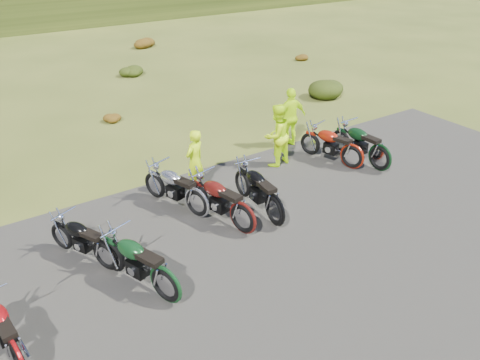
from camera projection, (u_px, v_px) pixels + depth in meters
ground at (268, 242)px, 10.63m from camera, size 300.00×300.00×0.00m
gravel_pad at (329, 293)px, 9.16m from camera, size 20.00×12.00×0.04m
shrub_4 at (110, 116)px, 17.08m from camera, size 0.77×0.77×0.45m
shrub_5 at (130, 70)px, 22.33m from camera, size 1.03×1.03×0.61m
shrub_6 at (143, 41)px, 27.59m from camera, size 1.30×1.30×0.77m
shrub_7 at (327, 85)px, 19.63m from camera, size 1.56×1.56×0.92m
shrub_8 at (299, 56)px, 25.04m from camera, size 0.77×0.77×0.45m
motorcycle_0 at (108, 270)px, 9.79m from camera, size 1.45×2.07×1.04m
motorcycle_2 at (168, 302)px, 8.95m from camera, size 1.49×2.39×1.19m
motorcycle_3 at (198, 217)px, 11.57m from camera, size 1.42×2.33×1.16m
motorcycle_4 at (243, 233)px, 10.95m from camera, size 1.29×2.40×1.19m
motorcycle_5 at (274, 225)px, 11.25m from camera, size 0.91×2.33×1.19m
motorcycle_6 at (351, 169)px, 13.85m from camera, size 1.29×2.29×1.14m
motorcycle_7 at (378, 171)px, 13.74m from camera, size 0.88×2.33×1.20m
person_middle at (195, 162)px, 12.31m from camera, size 0.74×0.63×1.73m
person_right_a at (276, 136)px, 13.64m from camera, size 1.01×0.84×1.87m
person_right_b at (291, 118)px, 14.90m from camera, size 1.14×0.53×1.90m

